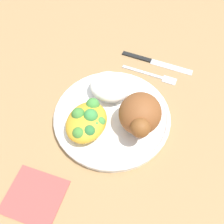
# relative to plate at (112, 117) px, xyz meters

# --- Properties ---
(ground_plane) EXTENTS (2.00, 2.00, 0.00)m
(ground_plane) POSITION_rel_plate_xyz_m (0.00, 0.00, -0.01)
(ground_plane) COLOR #A27B4E
(plate) EXTENTS (0.26, 0.26, 0.02)m
(plate) POSITION_rel_plate_xyz_m (0.00, 0.00, 0.00)
(plate) COLOR white
(plate) RESTS_ON ground_plane
(roasted_chicken) EXTENTS (0.11, 0.09, 0.08)m
(roasted_chicken) POSITION_rel_plate_xyz_m (0.01, 0.06, 0.05)
(roasted_chicken) COLOR brown
(roasted_chicken) RESTS_ON plate
(rice_pile) EXTENTS (0.08, 0.09, 0.04)m
(rice_pile) POSITION_rel_plate_xyz_m (-0.06, -0.03, 0.03)
(rice_pile) COLOR white
(rice_pile) RESTS_ON plate
(mac_cheese_with_broccoli) EXTENTS (0.11, 0.08, 0.05)m
(mac_cheese_with_broccoli) POSITION_rel_plate_xyz_m (0.05, -0.04, 0.03)
(mac_cheese_with_broccoli) COLOR gold
(mac_cheese_with_broccoli) RESTS_ON plate
(fork) EXTENTS (0.02, 0.14, 0.01)m
(fork) POSITION_rel_plate_xyz_m (-0.16, 0.05, -0.01)
(fork) COLOR silver
(fork) RESTS_ON ground_plane
(knife) EXTENTS (0.02, 0.19, 0.01)m
(knife) POSITION_rel_plate_xyz_m (-0.21, 0.03, -0.01)
(knife) COLOR black
(knife) RESTS_ON ground_plane
(napkin) EXTENTS (0.10, 0.11, 0.00)m
(napkin) POSITION_rel_plate_xyz_m (0.22, -0.07, -0.01)
(napkin) COLOR #DB4C47
(napkin) RESTS_ON ground_plane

